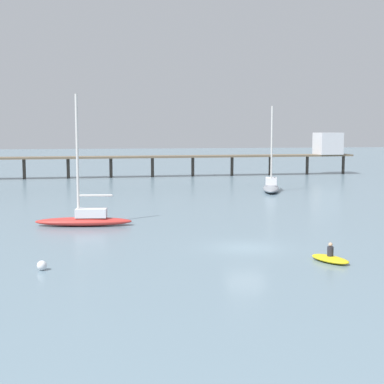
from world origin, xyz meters
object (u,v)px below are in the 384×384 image
Objects in this scene: sailboat_gray at (271,186)px; dinghy_yellow at (330,258)px; pier at (231,151)px; sailboat_red at (85,217)px; mooring_buoy_inner at (42,265)px.

dinghy_yellow is (-8.40, -36.76, -0.50)m from sailboat_gray.
pier is 62.22m from dinghy_yellow.
sailboat_gray is at bearing 77.13° from dinghy_yellow.
sailboat_red is at bearing -116.85° from pier.
sailboat_gray is 43.48m from mooring_buoy_inner.
sailboat_gray is at bearing 55.52° from mooring_buoy_inner.
dinghy_yellow is at bearing -3.24° from mooring_buoy_inner.
sailboat_gray is at bearing 43.91° from sailboat_red.
sailboat_red is 20.66m from dinghy_yellow.
pier reaches higher than dinghy_yellow.
mooring_buoy_inner is (-2.14, -14.21, -0.40)m from sailboat_red.
sailboat_gray is 19.64× the size of mooring_buoy_inner.
sailboat_red is at bearing 132.91° from dinghy_yellow.
sailboat_gray is (-0.95, -24.64, -3.32)m from pier.
sailboat_gray is 31.18m from sailboat_red.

